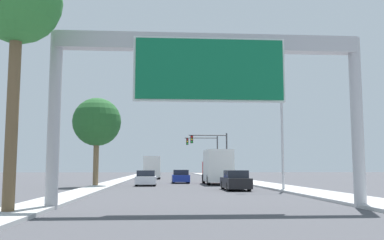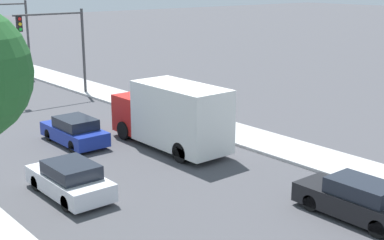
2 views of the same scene
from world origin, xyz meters
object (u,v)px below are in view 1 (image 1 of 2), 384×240
Objects in this scene: car_far_left at (235,181)px; truck_box_secondary at (152,168)px; car_near_left at (146,178)px; sign_gantry at (209,73)px; palm_tree_foreground at (18,4)px; street_lamp_right at (277,124)px; traffic_light_near_intersection at (214,148)px; palm_tree_background at (97,122)px; car_mid_right at (181,177)px; truck_box_primary at (217,167)px; traffic_light_mid_block at (207,149)px.

truck_box_secondary is (-7.00, 32.86, 0.98)m from car_far_left.
car_near_left is 0.96× the size of car_far_left.
sign_gantry reaches higher than car_far_left.
street_lamp_right is (13.88, 15.15, -2.90)m from palm_tree_foreground.
street_lamp_right is (9.95, -9.66, 4.21)m from car_near_left.
traffic_light_near_intersection reaches higher than truck_box_secondary.
palm_tree_background is 16.22m from street_lamp_right.
truck_box_secondary is (-3.50, 47.08, -4.01)m from sign_gantry.
palm_tree_background is (-7.87, 20.74, 0.02)m from sign_gantry.
palm_tree_foreground reaches higher than sign_gantry.
sign_gantry is 3.04× the size of car_mid_right.
car_mid_right is 17.65m from street_lamp_right.
traffic_light_near_intersection is (1.56, 25.88, 3.66)m from car_far_left.
car_near_left is 0.59× the size of truck_box_primary.
palm_tree_foreground reaches higher than traffic_light_near_intersection.
truck_box_primary is 0.89× the size of truck_box_secondary.
truck_box_primary is 15.26m from traffic_light_near_intersection.
truck_box_secondary is at bearing 80.58° from palm_tree_background.
palm_tree_foreground is (-10.92, -16.20, 7.08)m from car_far_left.
street_lamp_right is (1.36, -36.93, 0.33)m from traffic_light_mid_block.
street_lamp_right is at bearing -76.15° from truck_box_primary.
car_far_left is 10.97m from truck_box_primary.
car_near_left is at bearing 25.53° from palm_tree_background.
car_far_left is 36.12m from traffic_light_mid_block.
sign_gantry is at bearing -103.83° from car_far_left.
truck_box_secondary is at bearing 106.36° from street_lamp_right.
palm_tree_foreground reaches higher than palm_tree_background.
car_mid_right is 0.60× the size of truck_box_primary.
sign_gantry is 1.81× the size of truck_box_primary.
car_far_left is at bearing -77.97° from truck_box_secondary.
palm_tree_background reaches higher than traffic_light_mid_block.
car_far_left is 0.47× the size of palm_tree_foreground.
palm_tree_foreground is 1.21× the size of palm_tree_background.
palm_tree_foreground reaches higher than car_far_left.
car_mid_right is 0.54× the size of street_lamp_right.
car_near_left is at bearing 81.01° from palm_tree_foreground.
truck_box_secondary is (-3.50, 18.02, 1.00)m from car_mid_right.
car_mid_right is at bearing -103.61° from traffic_light_mid_block.
truck_box_primary is at bearing -72.30° from truck_box_secondary.
car_mid_right is 0.97× the size of car_far_left.
street_lamp_right reaches higher than truck_box_secondary.
car_far_left is 20.78m from palm_tree_foreground.
palm_tree_foreground is (-12.52, -52.08, 3.23)m from traffic_light_mid_block.
traffic_light_near_intersection is 0.80× the size of palm_tree_background.
traffic_light_near_intersection is at bearing 86.55° from car_far_left.
traffic_light_near_intersection is at bearing 56.26° from palm_tree_background.
palm_tree_foreground is (-12.48, -42.08, 3.42)m from traffic_light_near_intersection.
palm_tree_foreground reaches higher than truck_box_secondary.
truck_box_secondary is at bearing 90.00° from car_near_left.
sign_gantry is 1.40× the size of palm_tree_foreground.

